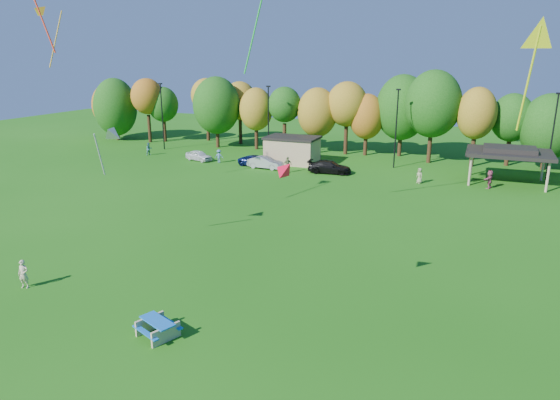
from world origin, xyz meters
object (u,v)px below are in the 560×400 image
at_px(car_a, 199,156).
at_px(car_d, 330,167).
at_px(picnic_table, 158,327).
at_px(car_c, 257,161).
at_px(kite_flyer, 23,274).
at_px(car_b, 265,163).

relative_size(car_a, car_d, 0.77).
height_order(picnic_table, car_c, car_c).
bearing_deg(kite_flyer, car_c, 78.12).
bearing_deg(car_a, car_b, -80.98).
bearing_deg(car_a, car_d, -76.70).
relative_size(kite_flyer, car_c, 0.37).
height_order(car_a, car_c, car_a).
bearing_deg(car_c, car_a, 95.77).
relative_size(picnic_table, car_d, 0.48).
relative_size(car_b, car_c, 0.94).
xyz_separation_m(car_b, car_d, (7.63, 0.47, 0.01)).
distance_m(picnic_table, car_b, 36.43).
bearing_deg(picnic_table, car_d, 115.86).
xyz_separation_m(car_a, car_d, (17.18, -0.55, 0.07)).
relative_size(car_a, car_b, 0.89).
xyz_separation_m(kite_flyer, car_c, (-1.32, 34.41, -0.21)).
bearing_deg(picnic_table, kite_flyer, -165.84).
xyz_separation_m(kite_flyer, car_b, (0.12, 33.64, -0.14)).
height_order(car_c, car_d, car_d).
bearing_deg(car_b, car_a, 86.53).
bearing_deg(car_d, picnic_table, 178.47).
bearing_deg(car_d, kite_flyer, 162.02).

